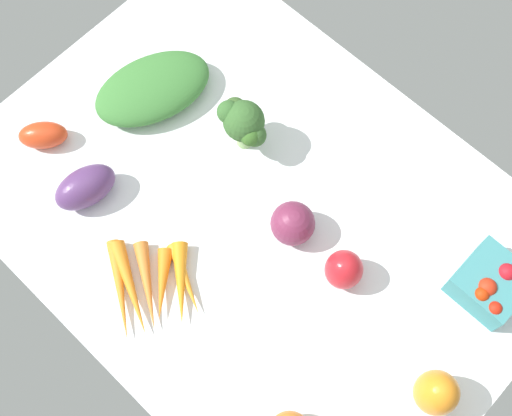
% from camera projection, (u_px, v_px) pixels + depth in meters
% --- Properties ---
extents(tablecloth, '(1.04, 0.76, 0.02)m').
position_uv_depth(tablecloth, '(256.00, 214.00, 1.26)').
color(tablecloth, white).
rests_on(tablecloth, ground).
extents(red_onion_near_basket, '(0.08, 0.08, 0.08)m').
position_uv_depth(red_onion_near_basket, '(293.00, 223.00, 1.20)').
color(red_onion_near_basket, '#752A49').
rests_on(red_onion_near_basket, tablecloth).
extents(eggplant, '(0.09, 0.13, 0.07)m').
position_uv_depth(eggplant, '(85.00, 187.00, 1.23)').
color(eggplant, '#5A366C').
rests_on(eggplant, tablecloth).
extents(broccoli_head, '(0.10, 0.08, 0.12)m').
position_uv_depth(broccoli_head, '(243.00, 123.00, 1.23)').
color(broccoli_head, '#9DC67A').
rests_on(broccoli_head, tablecloth).
extents(roma_tomato, '(0.10, 0.10, 0.05)m').
position_uv_depth(roma_tomato, '(43.00, 135.00, 1.28)').
color(roma_tomato, red).
rests_on(roma_tomato, tablecloth).
extents(leafy_greens_clump, '(0.21, 0.27, 0.06)m').
position_uv_depth(leafy_greens_clump, '(153.00, 88.00, 1.31)').
color(leafy_greens_clump, '#3C7A36').
rests_on(leafy_greens_clump, tablecloth).
extents(bell_pepper_orange, '(0.09, 0.09, 0.10)m').
position_uv_depth(bell_pepper_orange, '(436.00, 393.00, 1.09)').
color(bell_pepper_orange, orange).
rests_on(bell_pepper_orange, tablecloth).
extents(berry_basket, '(0.11, 0.11, 0.07)m').
position_uv_depth(berry_basket, '(491.00, 284.00, 1.17)').
color(berry_basket, teal).
rests_on(berry_basket, tablecloth).
extents(carrot_bunch, '(0.22, 0.20, 0.03)m').
position_uv_depth(carrot_bunch, '(152.00, 285.00, 1.19)').
color(carrot_bunch, orange).
rests_on(carrot_bunch, tablecloth).
extents(bell_pepper_red, '(0.09, 0.09, 0.08)m').
position_uv_depth(bell_pepper_red, '(344.00, 270.00, 1.17)').
color(bell_pepper_red, red).
rests_on(bell_pepper_red, tablecloth).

